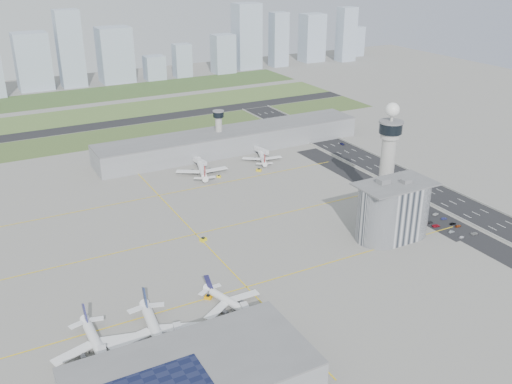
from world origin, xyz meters
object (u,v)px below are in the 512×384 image
tug_3 (203,239)px  car_lot_8 (453,223)px  jet_bridge_near_2 (253,326)px  car_lot_5 (414,213)px  admin_building (393,210)px  jet_bridge_far_0 (195,160)px  tug_0 (159,338)px  car_lot_10 (435,214)px  car_lot_3 (430,222)px  car_lot_4 (418,215)px  car_hw_4 (288,127)px  airplane_far_a (202,165)px  tug_5 (259,170)px  car_lot_9 (444,219)px  secondary_tower (219,127)px  airplane_near_c (232,299)px  jet_bridge_far_1 (256,150)px  airplane_near_a (97,342)px  car_hw_1 (402,177)px  car_lot_11 (424,207)px  jet_bridge_near_0 (105,375)px  car_lot_2 (436,226)px  control_tower (388,153)px  car_lot_1 (452,232)px  tug_2 (208,297)px  tug_1 (199,325)px  jet_bridge_near_1 (184,349)px  car_lot_6 (474,233)px  tug_4 (219,176)px  airplane_near_b (156,329)px  car_lot_7 (458,226)px  car_lot_0 (462,237)px  car_hw_2 (342,144)px

tug_3 → car_lot_8: tug_3 is taller
jet_bridge_near_2 → car_lot_5: size_ratio=3.55×
admin_building → jet_bridge_far_0: admin_building is taller
tug_0 → car_lot_10: tug_0 is taller
car_lot_3 → car_lot_8: (10.25, -7.58, 0.04)m
car_lot_4 → car_hw_4: (26.15, 188.80, -0.01)m
airplane_far_a → car_lot_8: 168.64m
admin_building → tug_5: bearing=97.6°
car_lot_4 → car_lot_9: bearing=-141.9°
secondary_tower → airplane_near_c: size_ratio=0.90×
car_lot_9 → secondary_tower: bearing=26.1°
jet_bridge_far_0 → jet_bridge_far_1: bearing=80.0°
tug_5 → airplane_near_a: bearing=-178.1°
admin_building → car_hw_1: size_ratio=12.23×
car_lot_11 → car_lot_5: bearing=102.4°
jet_bridge_near_0 → car_lot_5: bearing=-64.6°
jet_bridge_near_2 → tug_0: jet_bridge_near_2 is taller
car_hw_4 → jet_bridge_far_0: bearing=-164.4°
tug_5 → car_lot_2: tug_5 is taller
control_tower → jet_bridge_near_2: 146.36m
car_lot_1 → car_lot_10: (8.60, 20.82, -0.00)m
tug_3 → car_lot_11: 135.43m
tug_2 → tug_1: bearing=-165.8°
jet_bridge_near_1 → jet_bridge_far_0: 210.89m
car_lot_10 → car_lot_6: bearing=173.5°
tug_2 → car_lot_4: (141.95, 20.01, -0.33)m
tug_1 → tug_2: 20.51m
control_tower → car_lot_10: control_tower is taller
car_hw_4 → tug_5: bearing=-139.9°
car_lot_8 → car_lot_10: car_lot_8 is taller
jet_bridge_far_1 → car_lot_8: (40.19, -159.91, -2.20)m
tug_4 → jet_bridge_far_1: bearing=162.1°
airplane_near_c → car_lot_6: airplane_near_c is taller
car_lot_3 → car_lot_4: car_lot_3 is taller
airplane_near_b → tug_4: size_ratio=16.38×
car_lot_9 → car_hw_1: size_ratio=1.06×
secondary_tower → car_lot_3: size_ratio=7.61×
jet_bridge_far_0 → car_lot_9: jet_bridge_far_0 is taller
car_lot_2 → car_lot_7: car_lot_2 is taller
airplane_near_b → car_lot_7: (181.98, 17.24, -5.81)m
control_tower → car_lot_0: 61.88m
jet_bridge_near_1 → tug_3: 92.83m
airplane_far_a → car_lot_11: airplane_far_a is taller
jet_bridge_near_1 → airplane_far_a: bearing=-15.3°
car_lot_11 → tug_4: bearing=33.1°
car_lot_1 → car_lot_4: 24.66m
airplane_far_a → jet_bridge_near_0: bearing=163.8°
car_hw_2 → jet_bridge_near_0: bearing=-142.0°
control_tower → jet_bridge_far_1: control_tower is taller
car_lot_4 → car_lot_5: car_lot_5 is taller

